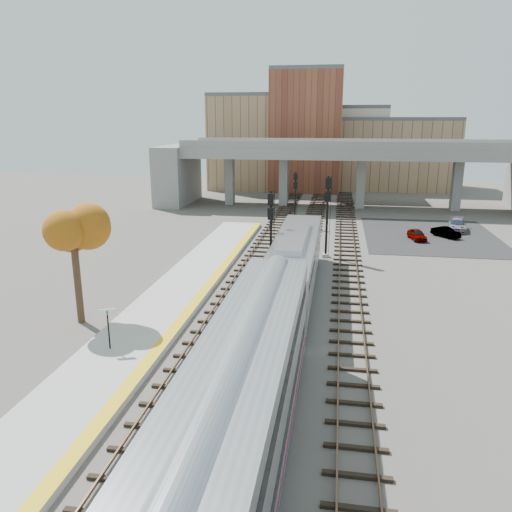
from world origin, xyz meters
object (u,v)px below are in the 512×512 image
(car_a, at_px, (417,235))
(coach, at_px, (227,456))
(signal_mast_far, at_px, (295,200))
(locomotive, at_px, (295,262))
(car_b, at_px, (446,232))
(signal_mast_near, at_px, (271,237))
(signal_mast_mid, at_px, (327,217))
(tree, at_px, (73,237))
(car_c, at_px, (457,225))

(car_a, bearing_deg, coach, -116.56)
(signal_mast_far, bearing_deg, locomotive, -84.95)
(signal_mast_far, distance_m, car_b, 17.18)
(signal_mast_near, bearing_deg, signal_mast_mid, 61.49)
(coach, height_order, signal_mast_mid, signal_mast_mid)
(tree, distance_m, car_b, 39.22)
(locomotive, height_order, signal_mast_near, signal_mast_near)
(locomotive, xyz_separation_m, signal_mast_near, (-2.10, 2.40, 1.23))
(car_c, bearing_deg, coach, -99.01)
(tree, distance_m, car_c, 43.08)
(locomotive, xyz_separation_m, car_b, (14.48, 19.97, -1.70))
(coach, bearing_deg, signal_mast_near, 94.80)
(coach, height_order, signal_mast_near, signal_mast_near)
(signal_mast_near, height_order, tree, tree)
(locomotive, distance_m, signal_mast_near, 3.42)
(signal_mast_mid, height_order, car_a, signal_mast_mid)
(coach, bearing_deg, car_a, 74.59)
(signal_mast_mid, bearing_deg, signal_mast_far, 106.55)
(locomotive, xyz_separation_m, car_c, (16.38, 23.55, -1.58))
(signal_mast_mid, xyz_separation_m, car_b, (12.48, 10.02, -3.20))
(locomotive, height_order, car_c, locomotive)
(signal_mast_mid, height_order, tree, signal_mast_mid)
(tree, bearing_deg, coach, -49.26)
(car_b, bearing_deg, coach, -146.82)
(signal_mast_near, distance_m, car_b, 24.34)
(locomotive, height_order, car_a, locomotive)
(signal_mast_near, xyz_separation_m, car_a, (13.36, 15.85, -2.91))
(locomotive, relative_size, signal_mast_near, 2.70)
(signal_mast_far, bearing_deg, signal_mast_mid, -73.45)
(signal_mast_mid, xyz_separation_m, tree, (-14.67, -17.85, 1.74))
(signal_mast_far, bearing_deg, coach, -87.41)
(signal_mast_near, xyz_separation_m, car_c, (18.48, 21.15, -2.81))
(signal_mast_far, height_order, tree, tree)
(locomotive, xyz_separation_m, car_a, (11.26, 18.25, -1.68))
(signal_mast_near, bearing_deg, tree, -135.73)
(signal_mast_near, relative_size, signal_mast_far, 1.11)
(coach, bearing_deg, locomotive, 90.00)
(car_a, bearing_deg, car_c, 34.83)
(signal_mast_far, distance_m, car_c, 18.63)
(signal_mast_mid, xyz_separation_m, car_a, (9.26, 8.30, -3.18))
(coach, relative_size, car_b, 7.65)
(car_c, bearing_deg, car_b, -107.47)
(car_b, relative_size, car_c, 0.72)
(car_a, bearing_deg, signal_mast_far, 146.50)
(locomotive, distance_m, car_a, 21.51)
(signal_mast_far, relative_size, tree, 0.85)
(signal_mast_near, height_order, signal_mast_mid, signal_mast_mid)
(signal_mast_mid, height_order, signal_mast_far, signal_mast_mid)
(coach, xyz_separation_m, car_c, (16.38, 46.15, -2.09))
(signal_mast_far, relative_size, car_b, 1.94)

